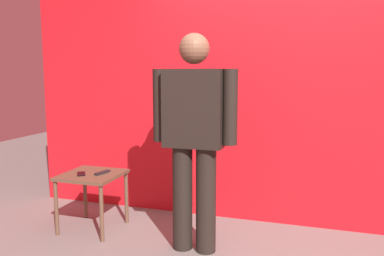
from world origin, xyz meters
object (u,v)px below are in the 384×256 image
Objects in this scene: standing_person at (194,132)px; side_table at (92,182)px; cell_phone at (81,174)px; tv_remote at (102,173)px.

side_table is (-1.05, 0.13, -0.54)m from standing_person.
tv_remote reaches higher than cell_phone.
cell_phone is (-0.07, -0.06, 0.09)m from side_table.
side_table is at bearing 172.93° from standing_person.
standing_person is at bearing -7.07° from side_table.
standing_person is at bearing 3.87° from tv_remote.
side_table is 0.14m from tv_remote.
side_table is 3.18× the size of tv_remote.
tv_remote is (0.17, 0.08, 0.01)m from cell_phone.
cell_phone is 0.19m from tv_remote.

